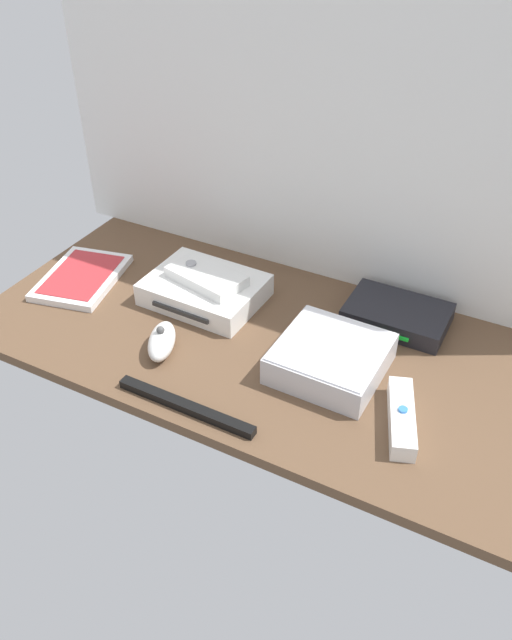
% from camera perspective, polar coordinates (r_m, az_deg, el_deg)
% --- Properties ---
extents(ground_plane, '(1.00, 0.48, 0.02)m').
position_cam_1_polar(ground_plane, '(1.14, 0.00, -1.99)').
color(ground_plane, brown).
rests_on(ground_plane, ground).
extents(back_wall, '(1.10, 0.01, 0.64)m').
position_cam_1_polar(back_wall, '(1.18, 5.87, 17.52)').
color(back_wall, white).
rests_on(back_wall, ground).
extents(game_console, '(0.21, 0.17, 0.04)m').
position_cam_1_polar(game_console, '(1.22, -4.54, 2.67)').
color(game_console, white).
rests_on(game_console, ground_plane).
extents(mini_computer, '(0.17, 0.17, 0.05)m').
position_cam_1_polar(mini_computer, '(1.06, 6.59, -3.34)').
color(mini_computer, silver).
rests_on(mini_computer, ground_plane).
extents(game_case, '(0.17, 0.22, 0.02)m').
position_cam_1_polar(game_case, '(1.33, -15.14, 3.65)').
color(game_case, white).
rests_on(game_case, ground_plane).
extents(network_router, '(0.18, 0.12, 0.03)m').
position_cam_1_polar(network_router, '(1.19, 12.35, 0.45)').
color(network_router, black).
rests_on(network_router, ground_plane).
extents(remote_wand, '(0.08, 0.15, 0.03)m').
position_cam_1_polar(remote_wand, '(1.00, 12.72, -8.40)').
color(remote_wand, white).
rests_on(remote_wand, ground_plane).
extents(remote_nunchuk, '(0.08, 0.11, 0.05)m').
position_cam_1_polar(remote_nunchuk, '(1.11, -8.32, -1.85)').
color(remote_nunchuk, white).
rests_on(remote_nunchuk, ground_plane).
extents(remote_classic_pad, '(0.16, 0.11, 0.02)m').
position_cam_1_polar(remote_classic_pad, '(1.20, -4.39, 3.88)').
color(remote_classic_pad, white).
rests_on(remote_classic_pad, game_console).
extents(sensor_bar, '(0.24, 0.02, 0.01)m').
position_cam_1_polar(sensor_bar, '(1.01, -6.24, -7.58)').
color(sensor_bar, black).
rests_on(sensor_bar, ground_plane).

